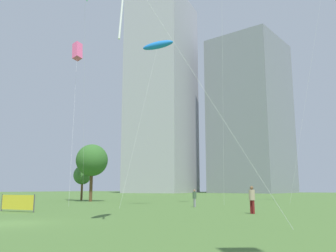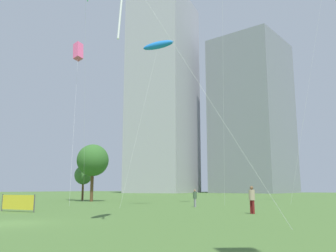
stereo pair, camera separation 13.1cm
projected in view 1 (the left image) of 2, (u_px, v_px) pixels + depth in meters
ground at (3, 224)px, 16.93m from camera, size 280.00×280.00×0.00m
person_standing_2 at (252, 198)px, 23.62m from camera, size 0.40×0.40×1.80m
person_standing_3 at (195, 197)px, 31.83m from camera, size 0.34×0.34×1.54m
kite_flying_4 at (158, 45)px, 34.91m from camera, size 3.14×5.00×16.02m
kite_flying_7 at (77, 51)px, 47.53m from camera, size 9.40×8.30×20.97m
park_tree_0 at (82, 175)px, 49.48m from camera, size 2.43×2.43×4.74m
park_tree_1 at (92, 160)px, 46.04m from camera, size 4.06×4.06×7.26m
distant_highrise_0 at (251, 116)px, 132.72m from camera, size 25.54×27.54×56.40m
distant_highrise_1 at (162, 93)px, 136.50m from camera, size 24.74×29.04×74.81m
event_banner at (18, 202)px, 25.51m from camera, size 3.24×0.55×1.23m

